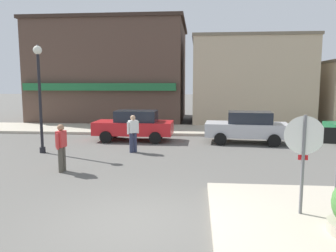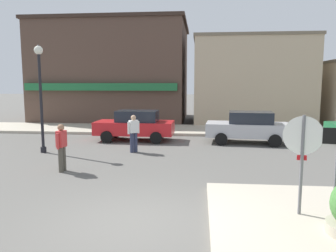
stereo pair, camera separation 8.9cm
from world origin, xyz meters
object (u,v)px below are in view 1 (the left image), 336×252
(lamp_post, at_px, (39,83))
(pedestrian_crossing_far, at_px, (61,146))
(pedestrian_crossing_near, at_px, (133,132))
(stop_sign, at_px, (303,152))
(parked_car_second, at_px, (247,127))
(parked_car_nearest, at_px, (134,125))

(lamp_post, relative_size, pedestrian_crossing_far, 2.82)
(pedestrian_crossing_near, relative_size, pedestrian_crossing_far, 1.00)
(stop_sign, relative_size, parked_car_second, 0.56)
(parked_car_nearest, bearing_deg, pedestrian_crossing_near, -80.21)
(parked_car_nearest, xyz_separation_m, parked_car_second, (5.69, -0.17, 0.00))
(parked_car_nearest, xyz_separation_m, pedestrian_crossing_near, (0.50, -2.87, 0.06))
(lamp_post, distance_m, pedestrian_crossing_near, 4.41)
(pedestrian_crossing_near, bearing_deg, pedestrian_crossing_far, -118.41)
(lamp_post, relative_size, parked_car_nearest, 1.13)
(lamp_post, distance_m, parked_car_second, 9.81)
(stop_sign, distance_m, pedestrian_crossing_far, 7.56)
(pedestrian_crossing_far, bearing_deg, pedestrian_crossing_near, 61.59)
(stop_sign, relative_size, pedestrian_crossing_near, 1.43)
(parked_car_second, bearing_deg, pedestrian_crossing_far, -139.37)
(stop_sign, height_order, lamp_post, lamp_post)
(parked_car_nearest, distance_m, parked_car_second, 5.69)
(parked_car_nearest, distance_m, pedestrian_crossing_near, 2.92)
(parked_car_second, bearing_deg, pedestrian_crossing_near, -152.54)
(parked_car_second, relative_size, pedestrian_crossing_far, 2.57)
(stop_sign, xyz_separation_m, pedestrian_crossing_far, (-6.75, 3.32, -0.65))
(parked_car_nearest, bearing_deg, lamp_post, -135.59)
(pedestrian_crossing_near, xyz_separation_m, pedestrian_crossing_far, (-1.77, -3.28, 0.00))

